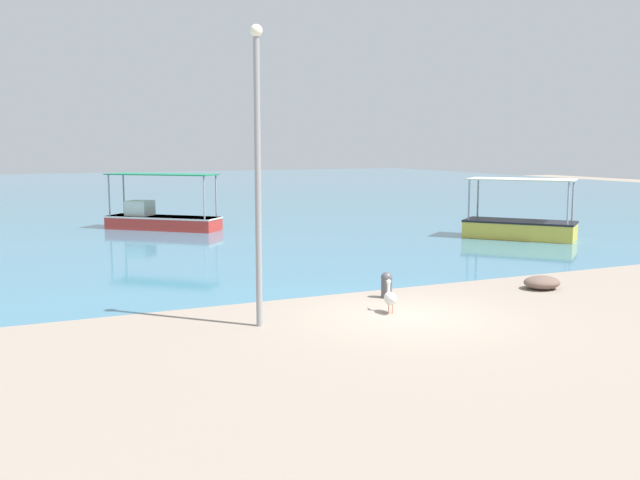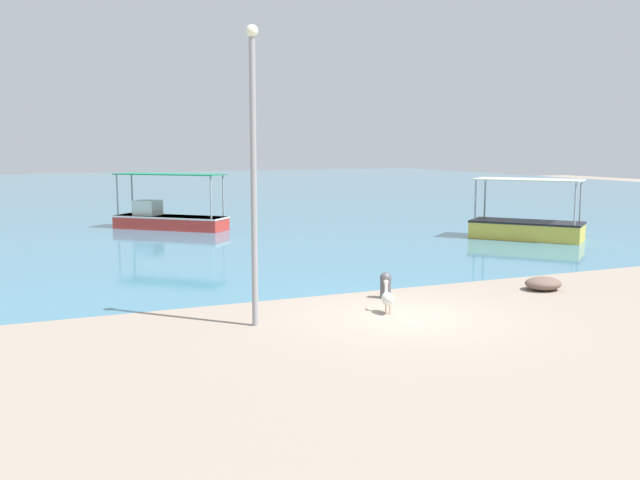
{
  "view_description": "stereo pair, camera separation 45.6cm",
  "coord_description": "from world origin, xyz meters",
  "views": [
    {
      "loc": [
        -8.94,
        -14.14,
        4.07
      ],
      "look_at": [
        -0.5,
        3.96,
        1.39
      ],
      "focal_mm": 40.0,
      "sensor_mm": 36.0,
      "label": 1
    },
    {
      "loc": [
        -8.53,
        -14.33,
        4.07
      ],
      "look_at": [
        -0.5,
        3.96,
        1.39
      ],
      "focal_mm": 40.0,
      "sensor_mm": 36.0,
      "label": 2
    }
  ],
  "objects": [
    {
      "name": "ground",
      "position": [
        0.0,
        0.0,
        0.0
      ],
      "size": [
        120.0,
        120.0,
        0.0
      ],
      "primitive_type": "plane",
      "color": "gray"
    },
    {
      "name": "harbor_water",
      "position": [
        0.0,
        48.0,
        0.0
      ],
      "size": [
        110.0,
        90.0,
        0.0
      ],
      "primitive_type": "cube",
      "color": "teal",
      "rests_on": "ground"
    },
    {
      "name": "fishing_boat_center",
      "position": [
        -1.49,
        20.03,
        0.57
      ],
      "size": [
        5.16,
        4.93,
        2.68
      ],
      "color": "red",
      "rests_on": "harbor_water"
    },
    {
      "name": "fishing_boat_far_left",
      "position": [
        11.95,
        10.06,
        0.55
      ],
      "size": [
        4.42,
        4.82,
        2.6
      ],
      "color": "gold",
      "rests_on": "harbor_water"
    },
    {
      "name": "pelican",
      "position": [
        -0.23,
        0.48,
        0.38
      ],
      "size": [
        0.4,
        0.8,
        0.8
      ],
      "color": "#E0997A",
      "rests_on": "ground"
    },
    {
      "name": "lamp_post",
      "position": [
        -3.54,
        0.66,
        3.68
      ],
      "size": [
        0.28,
        0.28,
        6.62
      ],
      "color": "gray",
      "rests_on": "ground"
    },
    {
      "name": "mooring_bollard",
      "position": [
        0.56,
        2.03,
        0.37
      ],
      "size": [
        0.3,
        0.3,
        0.7
      ],
      "color": "#47474C",
      "rests_on": "ground"
    },
    {
      "name": "net_pile",
      "position": [
        5.16,
        1.18,
        0.19
      ],
      "size": [
        1.07,
        0.91,
        0.37
      ],
      "primitive_type": "ellipsoid",
      "color": "brown",
      "rests_on": "ground"
    }
  ]
}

